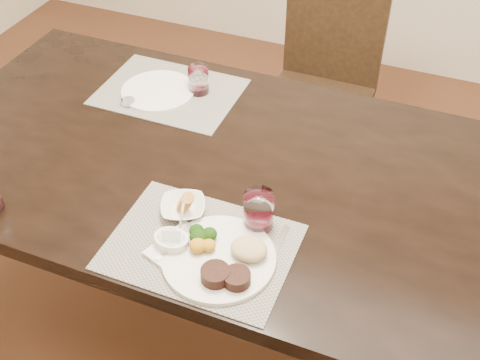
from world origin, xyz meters
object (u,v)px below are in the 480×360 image
at_px(cracker_bowl, 183,207).
at_px(far_plate, 158,91).
at_px(steak_knife, 268,264).
at_px(wine_glass_near, 259,212).
at_px(chair_far, 324,79).
at_px(dinner_plate, 223,258).

distance_m(cracker_bowl, far_plate, 0.58).
xyz_separation_m(steak_knife, wine_glass_near, (-0.07, 0.12, 0.04)).
bearing_deg(chair_far, far_plate, -120.78).
xyz_separation_m(chair_far, far_plate, (-0.41, -0.68, 0.26)).
bearing_deg(steak_knife, cracker_bowl, 163.03).
relative_size(cracker_bowl, wine_glass_near, 1.45).
xyz_separation_m(steak_knife, cracker_bowl, (-0.27, 0.09, 0.01)).
relative_size(cracker_bowl, far_plate, 0.63).
relative_size(chair_far, steak_knife, 4.24).
distance_m(dinner_plate, cracker_bowl, 0.21).
bearing_deg(far_plate, dinner_plate, -50.49).
bearing_deg(wine_glass_near, steak_knife, -59.18).
relative_size(chair_far, wine_glass_near, 8.38).
height_order(cracker_bowl, wine_glass_near, wine_glass_near).
xyz_separation_m(steak_knife, far_plate, (-0.60, 0.57, 0.00)).
relative_size(dinner_plate, steak_knife, 1.33).
bearing_deg(wine_glass_near, cracker_bowl, -172.38).
bearing_deg(dinner_plate, cracker_bowl, 130.23).
distance_m(steak_knife, far_plate, 0.83).
bearing_deg(dinner_plate, chair_far, 80.16).
bearing_deg(steak_knife, far_plate, 137.90).
bearing_deg(chair_far, wine_glass_near, -83.73).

